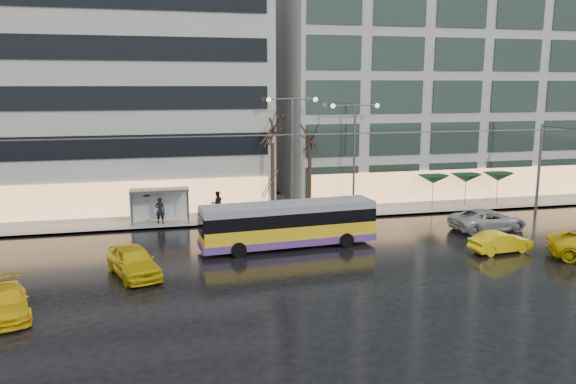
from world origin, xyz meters
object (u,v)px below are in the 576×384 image
object	(u,v)px
taxi_a	(134,261)
trolleybus	(288,226)
bus_shelter	(154,198)
street_lamp_near	(292,140)

from	to	relation	value
taxi_a	trolleybus	bearing A→B (deg)	1.22
bus_shelter	street_lamp_near	distance (m)	11.14
bus_shelter	trolleybus	bearing A→B (deg)	-44.31
street_lamp_near	trolleybus	bearing A→B (deg)	-105.25
trolleybus	street_lamp_near	world-z (taller)	street_lamp_near
taxi_a	street_lamp_near	bearing A→B (deg)	26.04
trolleybus	bus_shelter	world-z (taller)	trolleybus
bus_shelter	taxi_a	distance (m)	11.51
trolleybus	taxi_a	bearing A→B (deg)	-159.83
trolleybus	street_lamp_near	bearing A→B (deg)	74.75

